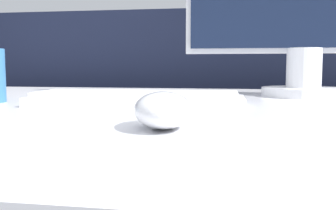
# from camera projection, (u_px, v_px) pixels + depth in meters

# --- Properties ---
(partition_panel) EXTENTS (5.00, 0.03, 1.03)m
(partition_panel) POSITION_uv_depth(u_px,v_px,m) (220.00, 164.00, 1.33)
(partition_panel) COLOR black
(partition_panel) RESTS_ON ground_plane
(computer_mouse_near) EXTENTS (0.08, 0.12, 0.04)m
(computer_mouse_near) POSITION_uv_depth(u_px,v_px,m) (163.00, 110.00, 0.44)
(computer_mouse_near) COLOR white
(computer_mouse_near) RESTS_ON desk
(keyboard) EXTENTS (0.37, 0.14, 0.02)m
(keyboard) POSITION_uv_depth(u_px,v_px,m) (137.00, 99.00, 0.68)
(keyboard) COLOR white
(keyboard) RESTS_ON desk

